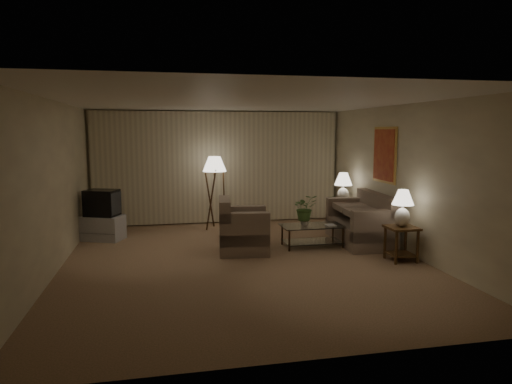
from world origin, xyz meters
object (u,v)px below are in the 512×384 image
(armchair, at_px, (244,231))
(coffee_table, at_px, (312,232))
(side_table_near, at_px, (401,238))
(table_lamp_far, at_px, (343,185))
(crt_tv, at_px, (102,203))
(vase, at_px, (305,221))
(ottoman, at_px, (240,227))
(side_table_far, at_px, (343,212))
(tv_cabinet, at_px, (103,228))
(floor_lamp, at_px, (215,191))
(sofa, at_px, (360,223))
(table_lamp_near, at_px, (403,205))

(armchair, relative_size, coffee_table, 0.96)
(side_table_near, height_order, table_lamp_far, table_lamp_far)
(coffee_table, distance_m, crt_tv, 4.29)
(armchair, distance_m, vase, 1.22)
(side_table_near, height_order, coffee_table, side_table_near)
(side_table_near, distance_m, ottoman, 3.38)
(side_table_far, bearing_deg, tv_cabinet, 179.49)
(side_table_near, distance_m, coffee_table, 1.72)
(coffee_table, distance_m, vase, 0.27)
(floor_lamp, bearing_deg, tv_cabinet, -165.78)
(coffee_table, bearing_deg, floor_lamp, 129.44)
(tv_cabinet, relative_size, crt_tv, 1.24)
(table_lamp_far, xyz_separation_m, tv_cabinet, (-5.20, 0.05, -0.76))
(side_table_near, relative_size, coffee_table, 0.50)
(crt_tv, bearing_deg, side_table_far, 22.10)
(floor_lamp, bearing_deg, sofa, -35.41)
(armchair, relative_size, floor_lamp, 0.69)
(floor_lamp, bearing_deg, table_lamp_near, -49.03)
(side_table_near, distance_m, vase, 1.83)
(sofa, height_order, floor_lamp, floor_lamp)
(tv_cabinet, distance_m, ottoman, 2.83)
(side_table_far, xyz_separation_m, floor_lamp, (-2.82, 0.65, 0.47))
(table_lamp_near, height_order, vase, table_lamp_near)
(crt_tv, xyz_separation_m, vase, (3.87, -1.40, -0.27))
(coffee_table, bearing_deg, side_table_far, 48.91)
(table_lamp_far, bearing_deg, table_lamp_near, -90.00)
(table_lamp_far, height_order, ottoman, table_lamp_far)
(table_lamp_near, xyz_separation_m, floor_lamp, (-2.82, 3.25, -0.11))
(tv_cabinet, bearing_deg, table_lamp_near, -4.36)
(side_table_near, xyz_separation_m, side_table_far, (-0.00, 2.60, -0.01))
(armchair, xyz_separation_m, floor_lamp, (-0.28, 2.11, 0.47))
(tv_cabinet, bearing_deg, table_lamp_far, 22.10)
(table_lamp_near, distance_m, coffee_table, 1.85)
(tv_cabinet, bearing_deg, sofa, 8.21)
(side_table_near, relative_size, tv_cabinet, 0.65)
(tv_cabinet, bearing_deg, crt_tv, 0.00)
(tv_cabinet, bearing_deg, side_table_far, 22.10)
(table_lamp_near, bearing_deg, side_table_far, 90.00)
(coffee_table, height_order, vase, vase)
(side_table_far, xyz_separation_m, ottoman, (-2.38, -0.22, -0.19))
(floor_lamp, xyz_separation_m, ottoman, (0.44, -0.86, -0.66))
(side_table_near, bearing_deg, table_lamp_far, 90.00)
(floor_lamp, bearing_deg, ottoman, -63.14)
(armchair, height_order, coffee_table, armchair)
(armchair, height_order, vase, armchair)
(table_lamp_far, xyz_separation_m, crt_tv, (-5.20, 0.05, -0.24))
(armchair, distance_m, crt_tv, 3.08)
(table_lamp_far, bearing_deg, side_table_near, -90.00)
(table_lamp_far, distance_m, ottoman, 2.53)
(sofa, bearing_deg, coffee_table, -80.30)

